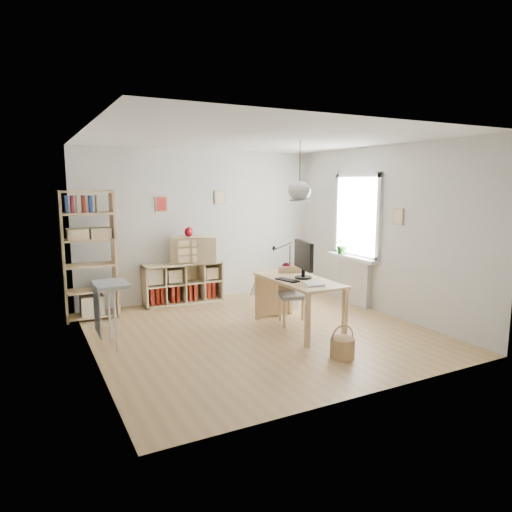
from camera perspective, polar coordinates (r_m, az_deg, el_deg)
name	(u,v)px	position (r m, az deg, el deg)	size (l,w,h in m)	color
ground	(259,332)	(6.63, 0.43, -9.43)	(4.50, 4.50, 0.00)	tan
room_shell	(299,191)	(6.44, 5.46, 8.11)	(4.50, 4.50, 4.50)	white
window_unit	(358,216)	(8.06, 12.59, 4.90)	(0.07, 1.16, 1.46)	white
radiator	(354,282)	(8.19, 12.12, -3.14)	(0.10, 0.80, 0.80)	silver
windowsill	(352,258)	(8.08, 11.95, -0.20)	(0.22, 1.20, 0.06)	white
desk	(298,285)	(6.60, 5.28, -3.64)	(0.70, 1.50, 0.75)	#DBB97E
cube_shelf	(182,286)	(8.23, -9.30, -3.73)	(1.40, 0.38, 0.72)	#C8B384
tall_bookshelf	(88,250)	(7.49, -20.21, 0.71)	(0.80, 0.38, 2.00)	#DBB97E
side_table	(106,297)	(6.15, -18.27, -4.89)	(0.40, 0.55, 0.85)	gray
chair	(293,292)	(6.93, 4.66, -4.47)	(0.53, 0.53, 0.85)	gray
wicker_basket	(342,347)	(5.75, 10.76, -11.10)	(0.30, 0.30, 0.42)	#966D44
storage_chest	(277,298)	(7.73, 2.67, -5.29)	(0.73, 0.77, 0.58)	beige
monitor	(304,258)	(6.57, 5.97, -0.20)	(0.25, 0.61, 0.54)	black
keyboard	(287,280)	(6.43, 3.94, -3.02)	(0.14, 0.36, 0.02)	black
task_lamp	(281,253)	(7.09, 3.18, 0.34)	(0.39, 0.14, 0.41)	black
yarn_ball	(286,267)	(7.07, 3.82, -1.40)	(0.14, 0.14, 0.14)	#490915
paper_tray	(313,284)	(6.20, 7.16, -3.47)	(0.23, 0.28, 0.03)	white
drawer_chest	(194,249)	(8.15, -7.76, 0.82)	(0.80, 0.36, 0.46)	#C8B384
red_vase	(189,232)	(8.08, -8.42, 2.99)	(0.15, 0.15, 0.18)	maroon
potted_plant	(342,245)	(8.24, 10.76, 1.35)	(0.29, 0.25, 0.32)	#2B6B28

